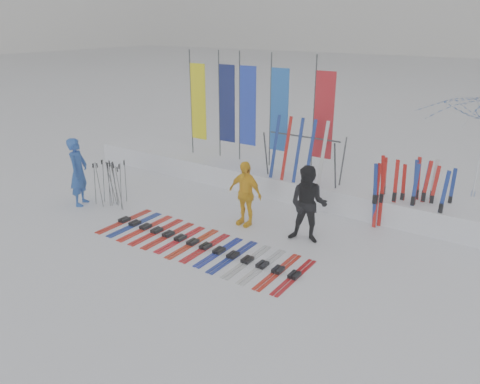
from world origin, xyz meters
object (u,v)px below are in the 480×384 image
Objects in this scene: person_yellow at (245,193)px; tent_canopy at (480,153)px; person_black at (308,205)px; ski_row at (199,244)px; person_blue at (78,172)px; ski_rack at (304,152)px.

person_yellow is 0.47× the size of tent_canopy.
person_black is 0.52× the size of tent_canopy.
person_black is 2.53m from ski_row.
ski_rack is (4.73, 3.50, 0.48)m from person_blue.
person_blue is at bearing -147.81° from tent_canopy.
ski_row is (-0.19, -1.53, -0.75)m from person_yellow.
person_yellow is at bearing -136.69° from tent_canopy.
person_yellow is at bearing 166.48° from person_black.
ski_rack reaches higher than person_yellow.
person_blue is 6.11m from person_black.
tent_canopy is (4.33, 4.08, 0.71)m from person_yellow.
tent_canopy is 0.69× the size of ski_row.
ski_row is (-4.52, -5.61, -1.47)m from tent_canopy.
ski_row is at bearing -120.38° from person_blue.
person_black is at bearing -60.25° from ski_rack.
ski_rack is (-1.22, 2.13, 0.52)m from person_black.
person_blue is at bearing 177.66° from ski_row.
person_black is at bearing -123.51° from tent_canopy.
ski_row is 3.96m from ski_rack.
person_black reaches higher than ski_row.
tent_canopy reaches higher than person_black.
person_yellow is 2.26m from ski_rack.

